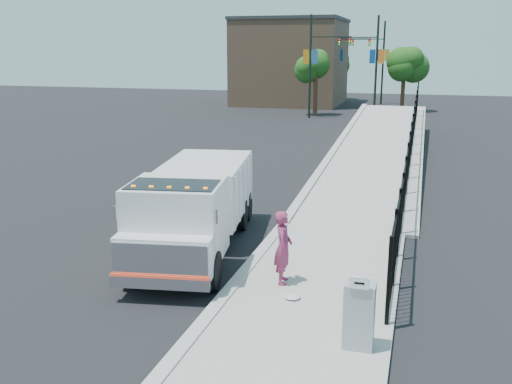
# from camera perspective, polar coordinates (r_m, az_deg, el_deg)

# --- Properties ---
(ground) EXTENTS (120.00, 120.00, 0.00)m
(ground) POSITION_cam_1_polar(r_m,az_deg,el_deg) (14.38, -0.96, -8.16)
(ground) COLOR black
(ground) RESTS_ON ground
(sidewalk) EXTENTS (3.55, 12.00, 0.12)m
(sidewalk) POSITION_cam_1_polar(r_m,az_deg,el_deg) (12.16, 5.05, -12.28)
(sidewalk) COLOR #9E998E
(sidewalk) RESTS_ON ground
(curb) EXTENTS (0.30, 12.00, 0.16)m
(curb) POSITION_cam_1_polar(r_m,az_deg,el_deg) (12.62, -3.71, -11.13)
(curb) COLOR #ADAAA3
(curb) RESTS_ON ground
(ramp) EXTENTS (3.95, 24.06, 3.19)m
(ramp) POSITION_cam_1_polar(r_m,az_deg,el_deg) (29.27, 12.44, 3.10)
(ramp) COLOR #9E998E
(ramp) RESTS_ON ground
(iron_fence) EXTENTS (0.10, 28.00, 1.80)m
(iron_fence) POSITION_cam_1_polar(r_m,az_deg,el_deg) (25.12, 15.11, 3.23)
(iron_fence) COLOR black
(iron_fence) RESTS_ON ground
(truck) EXTENTS (3.37, 7.36, 2.43)m
(truck) POSITION_cam_1_polar(r_m,az_deg,el_deg) (15.53, -6.23, -1.21)
(truck) COLOR black
(truck) RESTS_ON ground
(worker) EXTENTS (0.53, 0.70, 1.74)m
(worker) POSITION_cam_1_polar(r_m,az_deg,el_deg) (13.28, 2.72, -5.54)
(worker) COLOR #8F2C53
(worker) RESTS_ON sidewalk
(utility_cabinet) EXTENTS (0.55, 0.40, 1.25)m
(utility_cabinet) POSITION_cam_1_polar(r_m,az_deg,el_deg) (10.77, 10.26, -12.09)
(utility_cabinet) COLOR gray
(utility_cabinet) RESTS_ON sidewalk
(arrow_sign) EXTENTS (0.35, 0.04, 0.22)m
(arrow_sign) POSITION_cam_1_polar(r_m,az_deg,el_deg) (10.26, 10.31, -8.93)
(arrow_sign) COLOR white
(arrow_sign) RESTS_ON utility_cabinet
(debris) EXTENTS (0.36, 0.36, 0.09)m
(debris) POSITION_cam_1_polar(r_m,az_deg,el_deg) (12.77, 3.66, -10.38)
(debris) COLOR silver
(debris) RESTS_ON sidewalk
(light_pole_0) EXTENTS (3.77, 0.22, 8.00)m
(light_pole_0) POSITION_cam_1_polar(r_m,az_deg,el_deg) (46.21, 5.83, 12.77)
(light_pole_0) COLOR black
(light_pole_0) RESTS_ON ground
(light_pole_1) EXTENTS (3.77, 0.22, 8.00)m
(light_pole_1) POSITION_cam_1_polar(r_m,az_deg,el_deg) (48.23, 11.59, 12.62)
(light_pole_1) COLOR black
(light_pole_1) RESTS_ON ground
(light_pole_2) EXTENTS (3.77, 0.22, 8.00)m
(light_pole_2) POSITION_cam_1_polar(r_m,az_deg,el_deg) (56.61, 8.38, 12.95)
(light_pole_2) COLOR black
(light_pole_2) RESTS_ON ground
(light_pole_3) EXTENTS (3.77, 0.22, 8.00)m
(light_pole_3) POSITION_cam_1_polar(r_m,az_deg,el_deg) (58.71, 12.29, 12.82)
(light_pole_3) COLOR black
(light_pole_3) RESTS_ON ground
(tree_0) EXTENTS (2.32, 2.32, 5.16)m
(tree_0) POSITION_cam_1_polar(r_m,az_deg,el_deg) (47.67, 6.03, 12.28)
(tree_0) COLOR #382314
(tree_0) RESTS_ON ground
(tree_1) EXTENTS (2.47, 2.47, 5.23)m
(tree_1) POSITION_cam_1_polar(r_m,az_deg,el_deg) (52.24, 14.62, 12.08)
(tree_1) COLOR #382314
(tree_1) RESTS_ON ground
(tree_2) EXTENTS (2.69, 2.69, 5.34)m
(tree_2) POSITION_cam_1_polar(r_m,az_deg,el_deg) (63.40, 8.06, 12.70)
(tree_2) COLOR #382314
(tree_2) RESTS_ON ground
(building) EXTENTS (10.00, 10.00, 8.00)m
(building) POSITION_cam_1_polar(r_m,az_deg,el_deg) (58.18, 3.52, 12.74)
(building) COLOR #8C664C
(building) RESTS_ON ground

